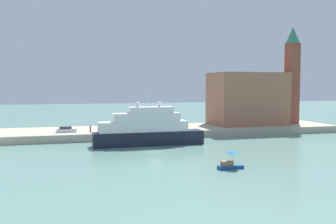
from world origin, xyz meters
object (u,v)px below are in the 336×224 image
Objects in this scene: person_figure at (90,129)px; mooring_bollard at (138,130)px; large_yacht at (147,130)px; small_motorboat at (231,160)px; bell_tower at (292,71)px; harbor_building at (247,99)px; parked_car at (66,130)px.

person_figure is 11.03m from mooring_bollard.
person_figure is 2.46× the size of mooring_bollard.
mooring_bollard is (-0.04, 9.60, -1.16)m from large_yacht.
bell_tower reaches higher than small_motorboat.
harbor_building is 10.87× the size of person_figure.
harbor_building is at bearing 15.70° from mooring_bollard.
mooring_bollard is at bearing -164.30° from harbor_building.
person_figure reaches higher than parked_car.
large_yacht is at bearing -89.76° from mooring_bollard.
large_yacht reaches higher than mooring_bollard.
person_figure reaches higher than small_motorboat.
harbor_building is 44.88m from person_figure.
harbor_building is at bearing 6.78° from parked_car.
person_figure is (-10.98, 10.96, -0.69)m from large_yacht.
harbor_building is at bearing 60.35° from small_motorboat.
person_figure reaches higher than mooring_bollard.
mooring_bollard is at bearing 101.61° from small_motorboat.
harbor_building is 4.27× the size of parked_car.
large_yacht is 20.90m from parked_car.
bell_tower is (46.57, 18.10, 13.36)m from large_yacht.
mooring_bollard is (-46.61, -8.51, -14.53)m from bell_tower.
small_motorboat is 5.35× the size of mooring_bollard.
harbor_building reaches higher than parked_car.
parked_car is (-62.92, -5.13, -14.32)m from bell_tower.
small_motorboat is at bearing -78.39° from mooring_bollard.
mooring_bollard is (10.94, -1.37, -0.47)m from person_figure.
small_motorboat is at bearing -58.75° from parked_car.
mooring_bollard is at bearing 90.24° from large_yacht.
large_yacht is 15.53m from person_figure.
person_figure is at bearing 135.04° from large_yacht.
small_motorboat is 45.55m from parked_car.
person_figure is at bearing -172.93° from bell_tower.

